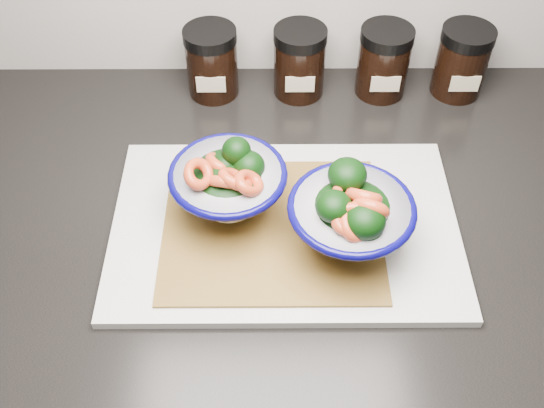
{
  "coord_description": "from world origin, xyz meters",
  "views": [
    {
      "loc": [
        -0.15,
        0.87,
        1.55
      ],
      "look_at": [
        -0.15,
        1.39,
        0.96
      ],
      "focal_mm": 42.0,
      "sensor_mm": 36.0,
      "label": 1
    }
  ],
  "objects_px": {
    "bowl_left": "(229,183)",
    "spice_jar_b": "(299,62)",
    "spice_jar_c": "(383,61)",
    "spice_jar_d": "(462,61)",
    "cutting_board": "(285,226)",
    "spice_jar_a": "(212,62)",
    "bowl_right": "(351,218)"
  },
  "relations": [
    {
      "from": "bowl_left",
      "to": "cutting_board",
      "type": "bearing_deg",
      "value": -17.63
    },
    {
      "from": "bowl_left",
      "to": "bowl_right",
      "type": "xyz_separation_m",
      "value": [
        0.15,
        -0.06,
        0.0
      ]
    },
    {
      "from": "cutting_board",
      "to": "spice_jar_a",
      "type": "relative_size",
      "value": 3.98
    },
    {
      "from": "spice_jar_a",
      "to": "spice_jar_b",
      "type": "height_order",
      "value": "same"
    },
    {
      "from": "spice_jar_b",
      "to": "spice_jar_d",
      "type": "bearing_deg",
      "value": 0.0
    },
    {
      "from": "spice_jar_b",
      "to": "bowl_left",
      "type": "bearing_deg",
      "value": -110.17
    },
    {
      "from": "spice_jar_a",
      "to": "spice_jar_b",
      "type": "relative_size",
      "value": 1.0
    },
    {
      "from": "cutting_board",
      "to": "spice_jar_c",
      "type": "height_order",
      "value": "spice_jar_c"
    },
    {
      "from": "bowl_right",
      "to": "spice_jar_b",
      "type": "bearing_deg",
      "value": 98.78
    },
    {
      "from": "spice_jar_b",
      "to": "spice_jar_d",
      "type": "height_order",
      "value": "same"
    },
    {
      "from": "bowl_left",
      "to": "spice_jar_b",
      "type": "xyz_separation_m",
      "value": [
        0.1,
        0.27,
        -0.01
      ]
    },
    {
      "from": "bowl_left",
      "to": "spice_jar_d",
      "type": "distance_m",
      "value": 0.44
    },
    {
      "from": "spice_jar_d",
      "to": "bowl_left",
      "type": "bearing_deg",
      "value": -142.69
    },
    {
      "from": "bowl_left",
      "to": "spice_jar_d",
      "type": "bearing_deg",
      "value": 37.31
    },
    {
      "from": "cutting_board",
      "to": "spice_jar_d",
      "type": "bearing_deg",
      "value": 46.03
    },
    {
      "from": "cutting_board",
      "to": "bowl_left",
      "type": "relative_size",
      "value": 2.98
    },
    {
      "from": "spice_jar_a",
      "to": "bowl_left",
      "type": "bearing_deg",
      "value": -81.92
    },
    {
      "from": "cutting_board",
      "to": "spice_jar_c",
      "type": "distance_m",
      "value": 0.33
    },
    {
      "from": "spice_jar_a",
      "to": "spice_jar_b",
      "type": "xyz_separation_m",
      "value": [
        0.14,
        0.0,
        0.0
      ]
    },
    {
      "from": "spice_jar_a",
      "to": "spice_jar_d",
      "type": "height_order",
      "value": "same"
    },
    {
      "from": "bowl_left",
      "to": "spice_jar_c",
      "type": "bearing_deg",
      "value": 49.42
    },
    {
      "from": "bowl_right",
      "to": "cutting_board",
      "type": "bearing_deg",
      "value": 154.34
    },
    {
      "from": "bowl_right",
      "to": "spice_jar_c",
      "type": "xyz_separation_m",
      "value": [
        0.08,
        0.33,
        -0.01
      ]
    },
    {
      "from": "spice_jar_a",
      "to": "spice_jar_b",
      "type": "bearing_deg",
      "value": 0.0
    },
    {
      "from": "cutting_board",
      "to": "spice_jar_b",
      "type": "xyz_separation_m",
      "value": [
        0.03,
        0.29,
        0.05
      ]
    },
    {
      "from": "spice_jar_c",
      "to": "spice_jar_a",
      "type": "bearing_deg",
      "value": 180.0
    },
    {
      "from": "bowl_left",
      "to": "spice_jar_a",
      "type": "relative_size",
      "value": 1.34
    },
    {
      "from": "spice_jar_a",
      "to": "spice_jar_c",
      "type": "distance_m",
      "value": 0.27
    },
    {
      "from": "cutting_board",
      "to": "spice_jar_b",
      "type": "height_order",
      "value": "spice_jar_b"
    },
    {
      "from": "bowl_left",
      "to": "bowl_right",
      "type": "height_order",
      "value": "bowl_right"
    },
    {
      "from": "spice_jar_c",
      "to": "bowl_left",
      "type": "bearing_deg",
      "value": -130.58
    },
    {
      "from": "bowl_left",
      "to": "spice_jar_c",
      "type": "xyz_separation_m",
      "value": [
        0.23,
        0.27,
        -0.01
      ]
    }
  ]
}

